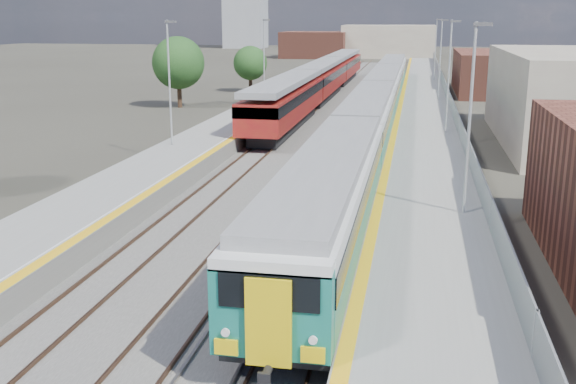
% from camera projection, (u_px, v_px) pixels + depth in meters
% --- Properties ---
extents(ground, '(320.00, 320.00, 0.00)m').
position_uv_depth(ground, '(359.00, 126.00, 55.26)').
color(ground, '#47443A').
rests_on(ground, ground).
extents(ballast_bed, '(10.50, 155.00, 0.06)m').
position_uv_depth(ballast_bed, '(335.00, 121.00, 58.04)').
color(ballast_bed, '#565451').
rests_on(ballast_bed, ground).
extents(tracks, '(8.96, 160.00, 0.17)m').
position_uv_depth(tracks, '(344.00, 117.00, 59.50)').
color(tracks, '#4C3323').
rests_on(tracks, ground).
extents(platform_right, '(4.70, 155.00, 8.52)m').
position_uv_depth(platform_right, '(424.00, 117.00, 56.54)').
color(platform_right, slate).
rests_on(platform_right, ground).
extents(platform_left, '(4.30, 155.00, 8.52)m').
position_uv_depth(platform_left, '(258.00, 113.00, 59.13)').
color(platform_left, slate).
rests_on(platform_left, ground).
extents(buildings, '(72.00, 185.50, 40.00)m').
position_uv_depth(buildings, '(310.00, 7.00, 140.08)').
color(buildings, brown).
rests_on(buildings, ground).
extents(green_train, '(2.90, 80.61, 3.19)m').
position_uv_depth(green_train, '(377.00, 101.00, 53.34)').
color(green_train, black).
rests_on(green_train, ground).
extents(red_train, '(3.07, 62.28, 3.88)m').
position_uv_depth(red_train, '(322.00, 78.00, 72.45)').
color(red_train, black).
rests_on(red_train, ground).
extents(tree_b, '(5.10, 5.10, 6.92)m').
position_uv_depth(tree_b, '(178.00, 63.00, 65.64)').
color(tree_b, '#382619').
rests_on(tree_b, ground).
extents(tree_c, '(4.00, 4.00, 5.43)m').
position_uv_depth(tree_c, '(250.00, 63.00, 79.63)').
color(tree_c, '#382619').
rests_on(tree_c, ground).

